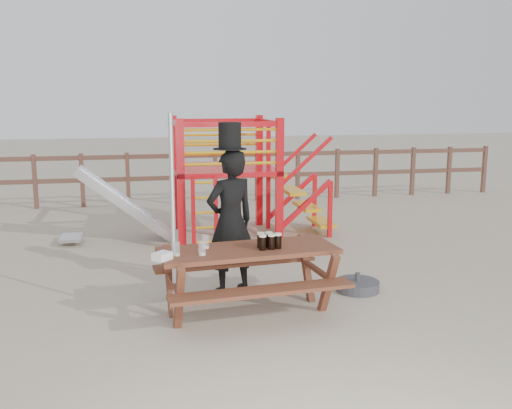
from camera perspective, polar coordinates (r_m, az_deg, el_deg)
name	(u,v)px	position (r m, az deg, el deg)	size (l,w,h in m)	color
ground	(253,309)	(6.71, -0.28, -10.44)	(60.00, 60.00, 0.00)	tan
back_fence	(194,172)	(13.31, -6.24, 3.30)	(15.09, 0.09, 1.20)	brown
playground_fort	(220,176)	(9.91, -3.66, 2.81)	(4.71, 1.84, 2.10)	red
picnic_table	(248,272)	(6.44, -0.79, -6.81)	(2.10, 1.55, 0.76)	brown
man_with_hat	(230,218)	(7.04, -2.57, -1.36)	(0.77, 0.65, 2.13)	black
metal_pole	(173,222)	(6.05, -8.29, -1.70)	(0.05, 0.05, 2.26)	#B2B2B7
parasol_base	(357,286)	(7.42, 10.09, -7.99)	(0.56, 0.56, 0.24)	#39393E
paper_bag	(162,256)	(5.98, -9.37, -5.12)	(0.18, 0.14, 0.08)	white
stout_pints	(268,241)	(6.33, 1.24, -3.65)	(0.27, 0.19, 0.17)	black
empty_glasses	(195,247)	(6.19, -6.14, -4.22)	(0.42, 0.35, 0.15)	silver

